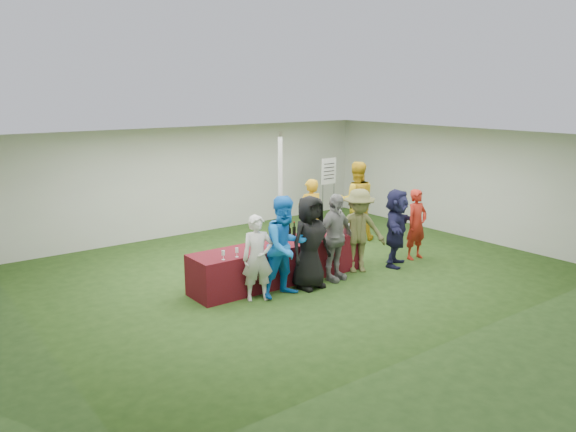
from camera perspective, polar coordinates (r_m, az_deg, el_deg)
ground at (r=11.50m, az=0.75°, el=-5.47°), size 60.00×60.00×0.00m
tent at (r=12.39m, az=-0.79°, el=2.30°), size 10.00×10.00×10.00m
serving_table at (r=10.73m, az=-0.86°, el=-4.70°), size 3.60×0.80×0.75m
wine_bottles at (r=11.07m, az=1.40°, el=-1.50°), size 0.67×0.14×0.32m
wine_glasses at (r=10.10m, az=-2.41°, el=-2.96°), size 2.71×0.09×0.16m
water_bottle at (r=10.70m, az=-0.88°, el=-2.10°), size 0.07×0.07×0.23m
bar_towel at (r=11.60m, az=5.10°, el=-1.43°), size 0.25×0.18×0.03m
dump_bucket at (r=11.41m, az=6.18°, el=-1.29°), size 0.24×0.24×0.18m
wine_list_sign at (r=15.18m, az=4.15°, el=4.07°), size 0.50×0.03×1.80m
staff_pourer at (r=12.71m, az=2.28°, el=0.13°), size 0.67×0.50×1.64m
staff_back at (r=13.70m, az=6.92°, el=1.54°), size 1.18×1.12×1.91m
customer_0 at (r=9.70m, az=-3.10°, el=-4.29°), size 0.64×0.54×1.51m
customer_1 at (r=9.83m, az=-0.25°, el=-3.13°), size 0.89×0.70×1.81m
customer_2 at (r=10.25m, az=2.25°, el=-2.69°), size 0.88×0.60×1.74m
customer_3 at (r=10.69m, az=4.76°, el=-2.20°), size 1.04×0.57×1.69m
customer_4 at (r=11.25m, az=7.18°, el=-1.50°), size 1.26×1.07×1.69m
customer_5 at (r=11.78m, az=10.94°, el=-1.17°), size 1.52×1.22×1.62m
customer_6 at (r=12.37m, az=12.93°, el=-0.83°), size 0.56×0.37×1.52m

